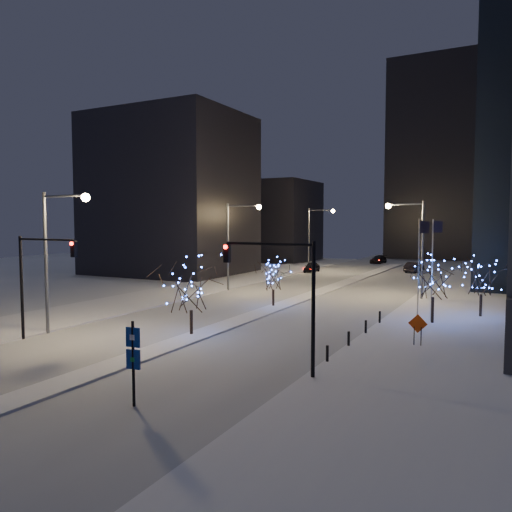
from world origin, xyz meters
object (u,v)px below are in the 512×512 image
Objects in this scene: street_lamp_w_mid at (236,234)px; holiday_tree_plaza_near at (433,278)px; holiday_tree_median_near at (191,286)px; construction_sign at (418,327)px; car_near at (312,267)px; traffic_signal_west at (37,270)px; holiday_tree_plaza_far at (482,278)px; street_lamp_w_far at (315,231)px; street_lamp_w_near at (56,243)px; holiday_tree_median_far at (273,276)px; car_mid at (414,267)px; street_lamp_east at (413,236)px; traffic_signal_east at (285,284)px; car_far at (378,259)px; wayfinding_sign at (133,354)px.

holiday_tree_plaza_near is at bearing -21.71° from street_lamp_w_mid.
holiday_tree_median_near reaches higher than construction_sign.
street_lamp_w_mid is at bearing -97.81° from car_near.
traffic_signal_west is 1.43× the size of holiday_tree_plaza_far.
street_lamp_w_far is (0.00, 25.00, 0.00)m from street_lamp_w_mid.
construction_sign is at bearing -36.32° from street_lamp_w_mid.
holiday_tree_plaza_far is (25.86, 20.54, -3.14)m from street_lamp_w_near.
street_lamp_w_far is at bearing 118.53° from construction_sign.
holiday_tree_plaza_near is (22.23, 17.96, -1.18)m from traffic_signal_west.
street_lamp_w_near is at bearing -141.54° from holiday_tree_plaza_far.
street_lamp_w_far is 33.97m from holiday_tree_median_far.
car_mid is (14.22, 56.09, -5.70)m from street_lamp_w_near.
holiday_tree_median_near is (8.44, -45.88, -2.97)m from street_lamp_w_far.
holiday_tree_plaza_near reaches higher than construction_sign.
street_lamp_east is 15.46m from holiday_tree_median_far.
street_lamp_w_far is 1.43× the size of traffic_signal_east.
street_lamp_east is at bearing 58.31° from traffic_signal_west.
street_lamp_w_near is 1.43× the size of traffic_signal_west.
street_lamp_w_near is 24.90m from construction_sign.
street_lamp_east is 2.06× the size of car_mid.
car_far is at bearing 75.68° from street_lamp_w_far.
street_lamp_w_far reaches higher than car_near.
wayfinding_sign is 18.50m from construction_sign.
car_near is 0.94× the size of holiday_tree_plaza_far.
car_far is at bearing 100.14° from traffic_signal_east.
street_lamp_w_mid is 1.00× the size of street_lamp_w_far.
street_lamp_w_far is 16.49m from car_mid.
traffic_signal_west is 50.94m from car_near.
traffic_signal_east is 57.35m from car_mid.
construction_sign is (22.96, -16.88, -5.15)m from street_lamp_w_mid.
holiday_tree_median_near is at bearing 37.63° from traffic_signal_west.
car_mid is at bearing 101.96° from holiday_tree_plaza_near.
street_lamp_east is at bearing 66.10° from holiday_tree_median_near.
street_lamp_w_far is at bearing 131.28° from holiday_tree_plaza_far.
street_lamp_w_near reaches higher than holiday_tree_plaza_near.
street_lamp_w_far is 2.06× the size of car_mid.
car_mid is at bearing 23.20° from street_lamp_w_far.
holiday_tree_plaza_far is (25.88, -28.24, 2.57)m from car_near.
car_far is at bearing 105.81° from construction_sign.
street_lamp_w_near is 1.00× the size of street_lamp_w_far.
street_lamp_w_far is at bearing 90.00° from street_lamp_w_near.
street_lamp_east is 44.77m from car_far.
street_lamp_w_far is 59.80m from wayfinding_sign.
street_lamp_w_near is at bearing -90.00° from street_lamp_w_far.
car_mid is at bearing 75.77° from street_lamp_w_near.
holiday_tree_median_near reaches higher than car_mid.
street_lamp_w_far is 41.04m from holiday_tree_plaza_near.
traffic_signal_west is at bearing -141.07° from holiday_tree_plaza_near.
traffic_signal_east is at bearing -28.48° from holiday_tree_median_near.
holiday_tree_plaza_near is (22.73, 15.95, -2.91)m from street_lamp_w_near.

